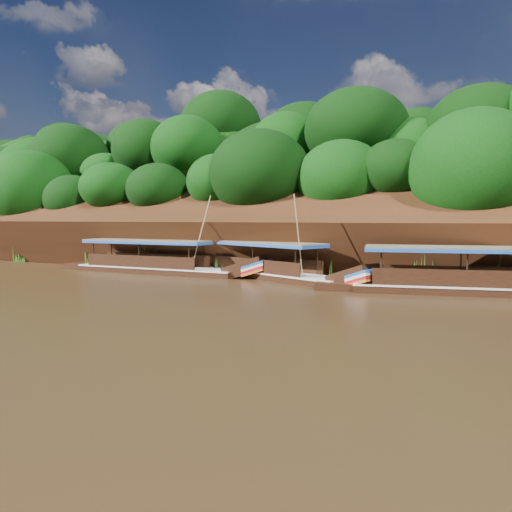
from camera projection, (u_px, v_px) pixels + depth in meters
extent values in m
plane|color=black|center=(245.00, 300.00, 24.61)|extent=(160.00, 160.00, 0.00)
cube|color=black|center=(340.00, 225.00, 38.65)|extent=(120.00, 16.12, 13.64)
cube|color=black|center=(370.00, 260.00, 47.85)|extent=(120.00, 24.00, 12.00)
ellipsoid|color=#0D3709|center=(5.00, 226.00, 52.78)|extent=(16.00, 8.00, 6.00)
ellipsoid|color=#0D3709|center=(101.00, 174.00, 56.84)|extent=(20.00, 10.00, 8.00)
ellipsoid|color=#0D3709|center=(265.00, 225.00, 40.40)|extent=(18.00, 8.00, 6.40)
ellipsoid|color=#0D3709|center=(364.00, 160.00, 44.47)|extent=(24.00, 11.00, 8.40)
cube|color=black|center=(480.00, 294.00, 26.35)|extent=(13.23, 5.04, 0.92)
cube|color=silver|center=(480.00, 286.00, 26.31)|extent=(13.24, 5.11, 0.10)
cube|color=brown|center=(465.00, 248.00, 26.35)|extent=(10.54, 4.75, 0.12)
cube|color=#1B52B1|center=(464.00, 250.00, 26.36)|extent=(10.54, 4.75, 0.18)
cube|color=black|center=(271.00, 279.00, 33.10)|extent=(11.86, 6.47, 0.89)
cube|color=silver|center=(271.00, 272.00, 33.07)|extent=(11.88, 6.53, 0.10)
cube|color=black|center=(353.00, 277.00, 28.07)|extent=(3.23, 2.57, 1.68)
cube|color=#1B52B1|center=(364.00, 273.00, 27.49)|extent=(1.99, 2.13, 0.61)
cube|color=#B01318|center=(364.00, 279.00, 27.52)|extent=(1.99, 2.13, 0.61)
cube|color=brown|center=(264.00, 242.00, 33.47)|extent=(9.58, 5.81, 0.12)
cube|color=#1B52B1|center=(264.00, 244.00, 33.48)|extent=(9.58, 5.81, 0.18)
cylinder|color=tan|center=(298.00, 235.00, 30.26)|extent=(0.11, 1.52, 4.92)
cube|color=black|center=(157.00, 273.00, 36.54)|extent=(13.03, 2.47, 0.88)
cube|color=silver|center=(157.00, 267.00, 36.50)|extent=(13.03, 2.53, 0.10)
cube|color=black|center=(246.00, 268.00, 33.41)|extent=(3.09, 1.69, 1.74)
cube|color=#1B52B1|center=(257.00, 264.00, 33.05)|extent=(1.63, 1.72, 0.65)
cube|color=#B01318|center=(257.00, 269.00, 33.08)|extent=(1.63, 1.72, 0.65)
cube|color=brown|center=(147.00, 241.00, 36.70)|extent=(10.22, 2.72, 0.12)
cube|color=#1B52B1|center=(147.00, 242.00, 36.71)|extent=(10.22, 2.72, 0.18)
cylinder|color=tan|center=(201.00, 232.00, 34.47)|extent=(1.31, 0.64, 5.06)
cone|color=#396C1B|center=(18.00, 252.00, 45.66)|extent=(1.50, 1.50, 1.79)
cone|color=#396C1B|center=(88.00, 257.00, 42.10)|extent=(1.50, 1.50, 1.55)
cone|color=#396C1B|center=(149.00, 258.00, 38.62)|extent=(1.50, 1.50, 1.83)
cone|color=#396C1B|center=(226.00, 266.00, 35.31)|extent=(1.50, 1.50, 1.32)
cone|color=#396C1B|center=(324.00, 267.00, 32.81)|extent=(1.50, 1.50, 1.64)
cone|color=#396C1B|center=(424.00, 269.00, 29.62)|extent=(1.50, 1.50, 1.96)
cone|color=#396C1B|center=(511.00, 275.00, 27.47)|extent=(1.50, 1.50, 1.80)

